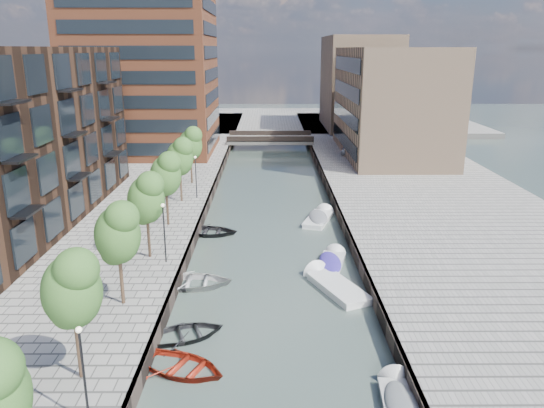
{
  "coord_description": "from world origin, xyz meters",
  "views": [
    {
      "loc": [
        -0.25,
        -9.29,
        14.86
      ],
      "look_at": [
        0.0,
        29.36,
        3.5
      ],
      "focal_mm": 35.0,
      "sensor_mm": 36.0,
      "label": 1
    }
  ],
  "objects_px": {
    "tree_5": "(180,156)",
    "car": "(347,149)",
    "sloop_2": "(182,371)",
    "sloop_4": "(209,234)",
    "motorboat_3": "(331,263)",
    "tree_6": "(190,143)",
    "bridge": "(270,139)",
    "tree_1": "(71,287)",
    "tree_2": "(117,231)",
    "tree_3": "(146,197)",
    "tree_4": "(165,173)",
    "sloop_1": "(186,337)",
    "motorboat_2": "(332,285)",
    "sloop_3": "(193,286)",
    "motorboat_4": "(319,218)",
    "motorboat_1": "(402,407)"
  },
  "relations": [
    {
      "from": "sloop_2",
      "to": "motorboat_1",
      "type": "xyz_separation_m",
      "value": [
        9.86,
        -2.99,
        0.19
      ]
    },
    {
      "from": "sloop_4",
      "to": "motorboat_3",
      "type": "bearing_deg",
      "value": -119.31
    },
    {
      "from": "tree_2",
      "to": "sloop_3",
      "type": "bearing_deg",
      "value": 52.48
    },
    {
      "from": "tree_3",
      "to": "sloop_3",
      "type": "xyz_separation_m",
      "value": [
        3.29,
        -2.71,
        -5.31
      ]
    },
    {
      "from": "tree_5",
      "to": "car",
      "type": "distance_m",
      "value": 30.29
    },
    {
      "from": "sloop_3",
      "to": "motorboat_1",
      "type": "bearing_deg",
      "value": -141.9
    },
    {
      "from": "bridge",
      "to": "car",
      "type": "xyz_separation_m",
      "value": [
        10.51,
        -9.71,
        0.22
      ]
    },
    {
      "from": "tree_2",
      "to": "sloop_1",
      "type": "height_order",
      "value": "tree_2"
    },
    {
      "from": "motorboat_4",
      "to": "motorboat_2",
      "type": "bearing_deg",
      "value": -91.91
    },
    {
      "from": "tree_3",
      "to": "motorboat_3",
      "type": "relative_size",
      "value": 1.19
    },
    {
      "from": "tree_4",
      "to": "sloop_2",
      "type": "xyz_separation_m",
      "value": [
        4.08,
        -19.14,
        -5.31
      ]
    },
    {
      "from": "sloop_2",
      "to": "sloop_4",
      "type": "relative_size",
      "value": 0.93
    },
    {
      "from": "motorboat_4",
      "to": "tree_1",
      "type": "bearing_deg",
      "value": -117.09
    },
    {
      "from": "motorboat_4",
      "to": "tree_3",
      "type": "bearing_deg",
      "value": -139.24
    },
    {
      "from": "bridge",
      "to": "tree_3",
      "type": "distance_m",
      "value": 47.92
    },
    {
      "from": "tree_5",
      "to": "sloop_3",
      "type": "height_order",
      "value": "tree_5"
    },
    {
      "from": "sloop_2",
      "to": "car",
      "type": "height_order",
      "value": "car"
    },
    {
      "from": "sloop_2",
      "to": "sloop_3",
      "type": "relative_size",
      "value": 0.87
    },
    {
      "from": "sloop_1",
      "to": "motorboat_2",
      "type": "xyz_separation_m",
      "value": [
        8.56,
        6.22,
        0.11
      ]
    },
    {
      "from": "tree_1",
      "to": "car",
      "type": "xyz_separation_m",
      "value": [
        19.01,
        51.29,
        -3.7
      ]
    },
    {
      "from": "tree_6",
      "to": "bridge",
      "type": "bearing_deg",
      "value": 71.9
    },
    {
      "from": "tree_2",
      "to": "motorboat_1",
      "type": "bearing_deg",
      "value": -30.25
    },
    {
      "from": "tree_3",
      "to": "tree_6",
      "type": "distance_m",
      "value": 21.0
    },
    {
      "from": "tree_1",
      "to": "motorboat_2",
      "type": "height_order",
      "value": "tree_1"
    },
    {
      "from": "tree_1",
      "to": "tree_6",
      "type": "distance_m",
      "value": 35.0
    },
    {
      "from": "tree_2",
      "to": "sloop_1",
      "type": "distance_m",
      "value": 6.84
    },
    {
      "from": "motorboat_3",
      "to": "motorboat_4",
      "type": "relative_size",
      "value": 0.92
    },
    {
      "from": "bridge",
      "to": "tree_2",
      "type": "height_order",
      "value": "tree_2"
    },
    {
      "from": "tree_2",
      "to": "sloop_1",
      "type": "relative_size",
      "value": 1.4
    },
    {
      "from": "tree_5",
      "to": "tree_6",
      "type": "xyz_separation_m",
      "value": [
        0.0,
        7.0,
        0.0
      ]
    },
    {
      "from": "tree_6",
      "to": "motorboat_4",
      "type": "relative_size",
      "value": 1.1
    },
    {
      "from": "tree_4",
      "to": "tree_2",
      "type": "bearing_deg",
      "value": -90.0
    },
    {
      "from": "tree_2",
      "to": "sloop_3",
      "type": "relative_size",
      "value": 1.15
    },
    {
      "from": "sloop_4",
      "to": "sloop_1",
      "type": "bearing_deg",
      "value": -172.42
    },
    {
      "from": "motorboat_1",
      "to": "tree_3",
      "type": "bearing_deg",
      "value": 132.65
    },
    {
      "from": "tree_3",
      "to": "tree_4",
      "type": "bearing_deg",
      "value": 90.0
    },
    {
      "from": "tree_1",
      "to": "sloop_3",
      "type": "height_order",
      "value": "tree_1"
    },
    {
      "from": "motorboat_3",
      "to": "car",
      "type": "bearing_deg",
      "value": 80.21
    },
    {
      "from": "tree_3",
      "to": "sloop_2",
      "type": "height_order",
      "value": "tree_3"
    },
    {
      "from": "tree_3",
      "to": "motorboat_4",
      "type": "bearing_deg",
      "value": 40.76
    },
    {
      "from": "sloop_2",
      "to": "tree_2",
      "type": "bearing_deg",
      "value": 62.91
    },
    {
      "from": "sloop_1",
      "to": "sloop_3",
      "type": "bearing_deg",
      "value": -17.32
    },
    {
      "from": "sloop_3",
      "to": "motorboat_3",
      "type": "xyz_separation_m",
      "value": [
        9.41,
        3.43,
        0.19
      ]
    },
    {
      "from": "bridge",
      "to": "sloop_4",
      "type": "relative_size",
      "value": 2.7
    },
    {
      "from": "tree_1",
      "to": "motorboat_3",
      "type": "bearing_deg",
      "value": 49.2
    },
    {
      "from": "tree_4",
      "to": "sloop_2",
      "type": "distance_m",
      "value": 20.28
    },
    {
      "from": "tree_2",
      "to": "motorboat_4",
      "type": "xyz_separation_m",
      "value": [
        12.81,
        18.04,
        -5.1
      ]
    },
    {
      "from": "bridge",
      "to": "sloop_4",
      "type": "xyz_separation_m",
      "value": [
        -5.25,
        -39.67,
        -1.39
      ]
    },
    {
      "from": "sloop_2",
      "to": "tree_6",
      "type": "bearing_deg",
      "value": 31.5
    },
    {
      "from": "tree_2",
      "to": "motorboat_2",
      "type": "height_order",
      "value": "tree_2"
    }
  ]
}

